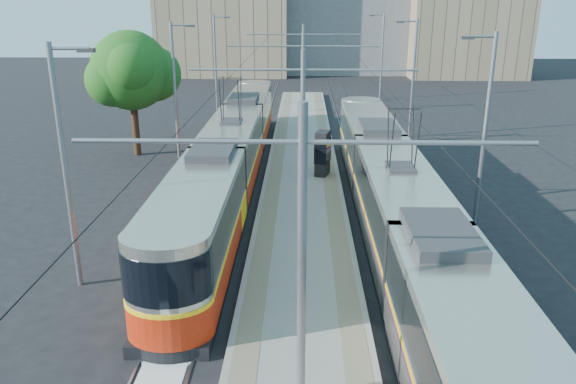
{
  "coord_description": "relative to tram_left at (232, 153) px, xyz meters",
  "views": [
    {
      "loc": [
        -0.01,
        -14.8,
        9.17
      ],
      "look_at": [
        -0.59,
        7.19,
        1.6
      ],
      "focal_mm": 35.0,
      "sensor_mm": 36.0,
      "label": 1
    }
  ],
  "objects": [
    {
      "name": "building_centre",
      "position": [
        9.6,
        50.94,
        6.76
      ],
      "size": [
        18.36,
        14.28,
        16.91
      ],
      "color": "gray",
      "rests_on": "ground"
    },
    {
      "name": "tram_right",
      "position": [
        7.2,
        -8.04,
        0.15
      ],
      "size": [
        2.43,
        31.84,
        5.5
      ],
      "color": "black",
      "rests_on": "ground"
    },
    {
      "name": "platform",
      "position": [
        3.6,
        3.94,
        -1.56
      ],
      "size": [
        4.0,
        50.0,
        0.3
      ],
      "primitive_type": "cube",
      "color": "gray",
      "rests_on": "ground"
    },
    {
      "name": "building_right",
      "position": [
        23.6,
        44.94,
        3.76
      ],
      "size": [
        14.28,
        10.2,
        10.92
      ],
      "color": "gray",
      "rests_on": "ground"
    },
    {
      "name": "rails",
      "position": [
        3.6,
        3.94,
        -1.69
      ],
      "size": [
        8.71,
        70.0,
        0.03
      ],
      "color": "gray",
      "rests_on": "ground"
    },
    {
      "name": "street_lamps",
      "position": [
        3.6,
        7.94,
        2.48
      ],
      "size": [
        15.18,
        38.22,
        8.0
      ],
      "color": "gray",
      "rests_on": "ground"
    },
    {
      "name": "shelter",
      "position": [
        4.67,
        0.79,
        -0.17
      ],
      "size": [
        0.93,
        1.21,
        2.36
      ],
      "rotation": [
        0.0,
        0.0,
        -0.29
      ],
      "color": "black",
      "rests_on": "platform"
    },
    {
      "name": "tram_left",
      "position": [
        0.0,
        0.0,
        0.0
      ],
      "size": [
        2.43,
        30.85,
        5.5
      ],
      "color": "black",
      "rests_on": "ground"
    },
    {
      "name": "tactile_strip_left",
      "position": [
        2.15,
        3.94,
        -1.4
      ],
      "size": [
        0.7,
        50.0,
        0.01
      ],
      "primitive_type": "cube",
      "color": "gray",
      "rests_on": "platform"
    },
    {
      "name": "track_arrow",
      "position": [
        0.0,
        -16.06,
        -1.7
      ],
      "size": [
        1.2,
        5.0,
        0.01
      ],
      "primitive_type": "cube",
      "color": "silver",
      "rests_on": "ground"
    },
    {
      "name": "tactile_strip_right",
      "position": [
        5.05,
        3.94,
        -1.4
      ],
      "size": [
        0.7,
        50.0,
        0.01
      ],
      "primitive_type": "cube",
      "color": "gray",
      "rests_on": "platform"
    },
    {
      "name": "building_left",
      "position": [
        -6.4,
        46.94,
        5.74
      ],
      "size": [
        16.32,
        12.24,
        14.88
      ],
      "color": "gray",
      "rests_on": "ground"
    },
    {
      "name": "ground",
      "position": [
        3.6,
        -13.06,
        -1.71
      ],
      "size": [
        160.0,
        160.0,
        0.0
      ],
      "primitive_type": "plane",
      "color": "black",
      "rests_on": "ground"
    },
    {
      "name": "catenary",
      "position": [
        3.6,
        1.09,
        2.82
      ],
      "size": [
        9.2,
        70.0,
        7.0
      ],
      "color": "gray",
      "rests_on": "platform"
    },
    {
      "name": "tree",
      "position": [
        -6.34,
        5.9,
        3.37
      ],
      "size": [
        5.17,
        4.78,
        7.51
      ],
      "color": "#382314",
      "rests_on": "ground"
    }
  ]
}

